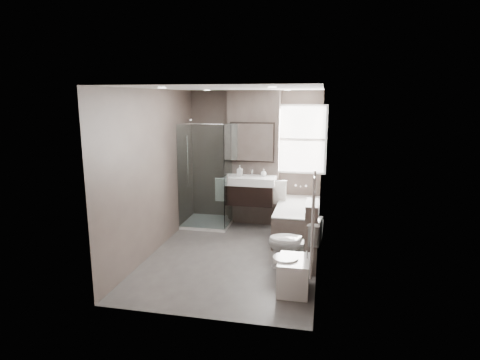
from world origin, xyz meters
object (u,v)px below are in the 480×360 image
(toilet, at_px, (294,243))
(bidet, at_px, (293,274))
(vanity, at_px, (250,190))
(bathtub, at_px, (297,219))

(toilet, height_order, bidet, toilet)
(vanity, bearing_deg, bidet, -67.49)
(toilet, distance_m, bidet, 0.73)
(vanity, xyz_separation_m, bathtub, (0.92, -0.33, -0.43))
(vanity, relative_size, bidet, 1.68)
(vanity, height_order, toilet, vanity)
(bathtub, distance_m, bidet, 2.12)
(bidet, bearing_deg, toilet, 93.51)
(bathtub, xyz_separation_m, bidet, (0.09, -2.12, -0.08))
(bathtub, relative_size, toilet, 2.05)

